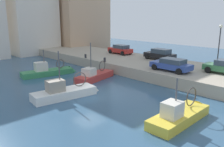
% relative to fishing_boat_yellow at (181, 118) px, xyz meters
% --- Properties ---
extents(water_surface, '(80.00, 80.00, 0.00)m').
position_rel_fishing_boat_yellow_xyz_m(water_surface, '(-1.27, 8.57, -0.13)').
color(water_surface, '#335675').
rests_on(water_surface, ground).
extents(quay_wall, '(9.00, 56.00, 1.20)m').
position_rel_fishing_boat_yellow_xyz_m(quay_wall, '(10.23, 8.57, 0.47)').
color(quay_wall, '#ADA08C').
rests_on(quay_wall, ground).
extents(fishing_boat_yellow, '(6.23, 1.98, 3.90)m').
position_rel_fishing_boat_yellow_xyz_m(fishing_boat_yellow, '(0.00, 0.00, 0.00)').
color(fishing_boat_yellow, gold).
rests_on(fishing_boat_yellow, ground).
extents(fishing_boat_red, '(6.22, 2.89, 4.89)m').
position_rel_fishing_boat_yellow_xyz_m(fishing_boat_red, '(2.73, 12.27, -0.01)').
color(fishing_boat_red, '#BC3833').
rests_on(fishing_boat_red, ground).
extents(fishing_boat_white, '(6.46, 2.55, 4.87)m').
position_rel_fishing_boat_yellow_xyz_m(fishing_boat_white, '(-2.95, 9.38, 0.01)').
color(fishing_boat_white, white).
rests_on(fishing_boat_white, ground).
extents(fishing_boat_green, '(6.96, 2.81, 3.85)m').
position_rel_fishing_boat_yellow_xyz_m(fishing_boat_green, '(0.01, 17.67, -0.00)').
color(fishing_boat_green, '#388951').
rests_on(fishing_boat_green, ground).
extents(parked_car_blue, '(2.08, 4.36, 1.34)m').
position_rel_fishing_boat_yellow_xyz_m(parked_car_blue, '(7.81, 5.89, 1.77)').
color(parked_car_blue, '#334C9E').
rests_on(parked_car_blue, quay_wall).
extents(parked_car_red, '(1.95, 4.03, 1.42)m').
position_rel_fishing_boat_yellow_xyz_m(parked_car_red, '(12.19, 17.75, 1.79)').
color(parked_car_red, red).
rests_on(parked_car_red, quay_wall).
extents(parked_car_black, '(1.89, 4.24, 1.47)m').
position_rel_fishing_boat_yellow_xyz_m(parked_car_black, '(12.43, 10.60, 1.81)').
color(parked_car_black, black).
rests_on(parked_car_black, quay_wall).
extents(mooring_bollard_south, '(0.28, 0.28, 0.55)m').
position_rel_fishing_boat_yellow_xyz_m(mooring_bollard_south, '(6.08, 14.57, 1.34)').
color(mooring_bollard_south, '#2D2D33').
rests_on(mooring_bollard_south, quay_wall).
extents(mooring_bollard_mid, '(0.28, 0.28, 0.55)m').
position_rel_fishing_boat_yellow_xyz_m(mooring_bollard_mid, '(6.08, 18.57, 1.34)').
color(mooring_bollard_mid, '#2D2D33').
rests_on(mooring_bollard_mid, quay_wall).
extents(quay_streetlamp, '(0.36, 0.36, 4.83)m').
position_rel_fishing_boat_yellow_xyz_m(quay_streetlamp, '(11.73, 2.73, 4.32)').
color(quay_streetlamp, '#38383D').
rests_on(quay_streetlamp, quay_wall).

